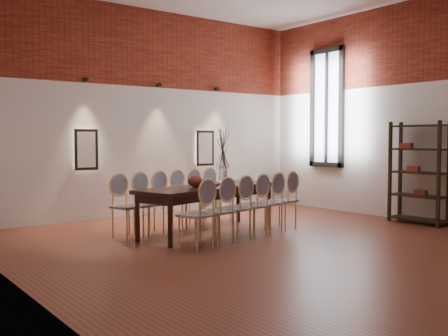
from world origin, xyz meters
TOP-DOWN VIEW (x-y plane):
  - floor at (0.00, 0.00)m, footprint 7.00×7.00m
  - wall_back at (0.00, 3.55)m, footprint 7.00×0.10m
  - wall_left at (-3.55, 0.00)m, footprint 0.10×7.00m
  - wall_right at (3.55, 0.00)m, footprint 0.10×7.00m
  - brick_band_back at (0.00, 3.48)m, footprint 7.00×0.02m
  - brick_band_right at (3.48, 0.00)m, footprint 0.02×7.00m
  - niche_left at (-1.30, 3.45)m, footprint 0.36×0.06m
  - niche_right at (1.30, 3.45)m, footprint 0.36×0.06m
  - spot_fixture_left at (-1.30, 3.42)m, footprint 0.08×0.10m
  - spot_fixture_mid at (0.20, 3.42)m, footprint 0.08×0.10m
  - spot_fixture_right at (1.60, 3.42)m, footprint 0.08×0.10m
  - window_glass at (3.46, 2.00)m, footprint 0.02×0.78m
  - window_frame at (3.44, 2.00)m, footprint 0.08×0.90m
  - window_mullion at (3.44, 2.00)m, footprint 0.06×0.06m
  - dining_table at (-0.21, 1.16)m, footprint 2.69×1.43m
  - chair_near_a at (-1.07, 0.23)m, footprint 0.53×0.53m
  - chair_near_b at (-0.66, 0.33)m, footprint 0.53×0.53m
  - chair_near_c at (-0.24, 0.44)m, footprint 0.53×0.53m
  - chair_near_d at (0.17, 0.54)m, footprint 0.53×0.53m
  - chair_near_e at (0.59, 0.64)m, footprint 0.53×0.53m
  - chair_near_f at (1.00, 0.75)m, footprint 0.53×0.53m
  - chair_far_a at (-1.41, 1.57)m, footprint 0.53×0.53m
  - chair_far_b at (-1.00, 1.67)m, footprint 0.53×0.53m
  - chair_far_c at (-0.58, 1.78)m, footprint 0.53×0.53m
  - chair_far_d at (-0.17, 1.88)m, footprint 0.53×0.53m
  - chair_far_e at (0.25, 1.99)m, footprint 0.53×0.53m
  - chair_far_f at (0.66, 2.09)m, footprint 0.53×0.53m
  - vase at (0.14, 1.25)m, footprint 0.14×0.14m
  - dried_branches at (0.14, 1.25)m, footprint 0.50×0.50m
  - bowl at (-0.55, 1.02)m, footprint 0.24×0.24m
  - book at (-0.09, 1.19)m, footprint 0.30×0.24m
  - shelving_rack at (3.28, -0.29)m, footprint 0.40×1.01m

SIDE VIEW (x-z plane):
  - floor at x=0.00m, z-range -0.02..0.00m
  - dining_table at x=-0.21m, z-range 0.00..0.75m
  - chair_near_a at x=-1.07m, z-range 0.00..0.94m
  - chair_near_b at x=-0.66m, z-range 0.00..0.94m
  - chair_near_c at x=-0.24m, z-range 0.00..0.94m
  - chair_near_d at x=0.17m, z-range 0.00..0.94m
  - chair_near_e at x=0.59m, z-range 0.00..0.94m
  - chair_near_f at x=1.00m, z-range 0.00..0.94m
  - chair_far_a at x=-1.41m, z-range 0.00..0.94m
  - chair_far_b at x=-1.00m, z-range 0.00..0.94m
  - chair_far_c at x=-0.58m, z-range 0.00..0.94m
  - chair_far_d at x=-0.17m, z-range 0.00..0.94m
  - chair_far_e at x=0.25m, z-range 0.00..0.94m
  - chair_far_f at x=0.66m, z-range 0.00..0.94m
  - book at x=-0.09m, z-range 0.75..0.78m
  - bowl at x=-0.55m, z-range 0.75..0.93m
  - vase at x=0.14m, z-range 0.75..1.05m
  - shelving_rack at x=3.28m, z-range 0.00..1.80m
  - niche_left at x=-1.30m, z-range 0.97..1.63m
  - niche_right at x=1.30m, z-range 0.97..1.63m
  - dried_branches at x=0.14m, z-range 1.00..1.70m
  - wall_back at x=0.00m, z-range 0.00..4.00m
  - wall_left at x=-3.55m, z-range 0.00..4.00m
  - wall_right at x=3.55m, z-range 0.00..4.00m
  - window_glass at x=3.46m, z-range 0.96..3.34m
  - window_frame at x=3.44m, z-range 0.90..3.40m
  - window_mullion at x=3.44m, z-range 0.95..3.35m
  - spot_fixture_left at x=-1.30m, z-range 2.51..2.59m
  - spot_fixture_mid at x=0.20m, z-range 2.51..2.59m
  - spot_fixture_right at x=1.60m, z-range 2.51..2.59m
  - brick_band_back at x=0.00m, z-range 2.50..4.00m
  - brick_band_right at x=3.48m, z-range 2.50..4.00m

